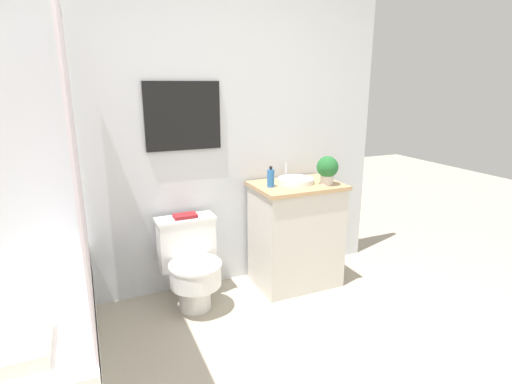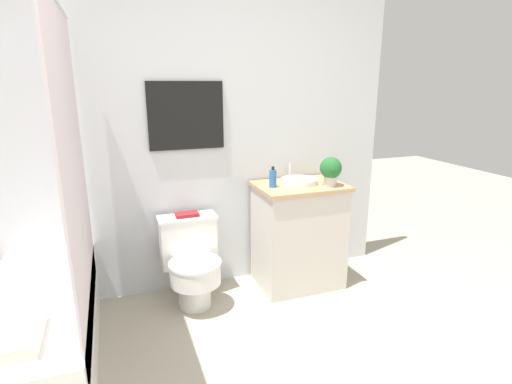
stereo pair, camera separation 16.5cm
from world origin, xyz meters
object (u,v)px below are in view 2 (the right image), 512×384
sink (299,181)px  soap_bottle (273,178)px  potted_plant (331,170)px  book_on_tank (187,214)px  toilet (192,261)px

sink → soap_bottle: soap_bottle is taller
sink → potted_plant: 0.26m
sink → soap_bottle: 0.24m
potted_plant → book_on_tank: bearing=167.1°
sink → potted_plant: potted_plant is taller
toilet → soap_bottle: (0.63, -0.01, 0.57)m
potted_plant → book_on_tank: size_ratio=1.31×
soap_bottle → book_on_tank: soap_bottle is taller
sink → potted_plant: bearing=-35.9°
sink → soap_bottle: bearing=-172.9°
soap_bottle → book_on_tank: 0.69m
toilet → sink: bearing=1.0°
sink → book_on_tank: (-0.86, 0.10, -0.21)m
potted_plant → book_on_tank: potted_plant is taller
potted_plant → sink: bearing=144.1°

